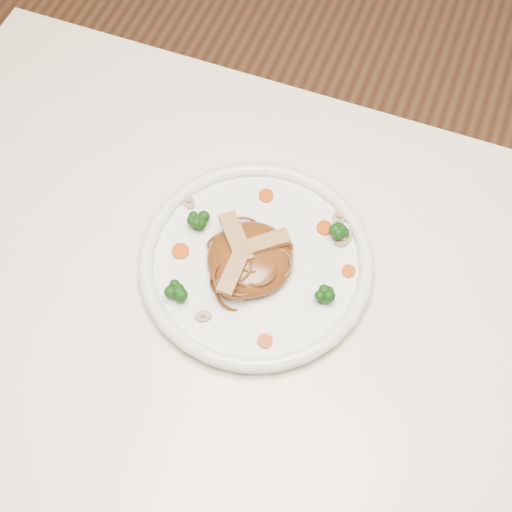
% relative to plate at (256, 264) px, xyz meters
% --- Properties ---
extents(ground, '(4.00, 4.00, 0.00)m').
position_rel_plate_xyz_m(ground, '(0.05, -0.09, -0.76)').
color(ground, '#58311E').
rests_on(ground, ground).
extents(table, '(1.20, 0.80, 0.75)m').
position_rel_plate_xyz_m(table, '(0.05, -0.09, -0.11)').
color(table, beige).
rests_on(table, ground).
extents(plate, '(0.33, 0.33, 0.02)m').
position_rel_plate_xyz_m(plate, '(0.00, 0.00, 0.00)').
color(plate, white).
rests_on(plate, table).
extents(noodle_mound, '(0.14, 0.14, 0.04)m').
position_rel_plate_xyz_m(noodle_mound, '(-0.01, -0.01, 0.02)').
color(noodle_mound, '#5B2D11').
rests_on(noodle_mound, plate).
extents(chicken_a, '(0.06, 0.06, 0.01)m').
position_rel_plate_xyz_m(chicken_a, '(0.01, 0.01, 0.04)').
color(chicken_a, tan).
rests_on(chicken_a, noodle_mound).
extents(chicken_b, '(0.06, 0.07, 0.01)m').
position_rel_plate_xyz_m(chicken_b, '(-0.03, 0.00, 0.04)').
color(chicken_b, tan).
rests_on(chicken_b, noodle_mound).
extents(chicken_c, '(0.02, 0.06, 0.01)m').
position_rel_plate_xyz_m(chicken_c, '(-0.01, -0.04, 0.04)').
color(chicken_c, tan).
rests_on(chicken_c, noodle_mound).
extents(broccoli_0, '(0.03, 0.03, 0.03)m').
position_rel_plate_xyz_m(broccoli_0, '(0.09, 0.07, 0.02)').
color(broccoli_0, '#0E3C0C').
rests_on(broccoli_0, plate).
extents(broccoli_1, '(0.03, 0.03, 0.03)m').
position_rel_plate_xyz_m(broccoli_1, '(-0.09, 0.02, 0.02)').
color(broccoli_1, '#0E3C0C').
rests_on(broccoli_1, plate).
extents(broccoli_2, '(0.03, 0.03, 0.03)m').
position_rel_plate_xyz_m(broccoli_2, '(-0.07, -0.08, 0.02)').
color(broccoli_2, '#0E3C0C').
rests_on(broccoli_2, plate).
extents(broccoli_3, '(0.04, 0.04, 0.03)m').
position_rel_plate_xyz_m(broccoli_3, '(0.10, -0.02, 0.02)').
color(broccoli_3, '#0E3C0C').
rests_on(broccoli_3, plate).
extents(carrot_0, '(0.02, 0.02, 0.00)m').
position_rel_plate_xyz_m(carrot_0, '(0.07, 0.08, 0.01)').
color(carrot_0, '#B74806').
rests_on(carrot_0, plate).
extents(carrot_1, '(0.02, 0.02, 0.00)m').
position_rel_plate_xyz_m(carrot_1, '(-0.10, -0.02, 0.01)').
color(carrot_1, '#B74806').
rests_on(carrot_1, plate).
extents(carrot_2, '(0.02, 0.02, 0.00)m').
position_rel_plate_xyz_m(carrot_2, '(0.12, 0.03, 0.01)').
color(carrot_2, '#B74806').
rests_on(carrot_2, plate).
extents(carrot_3, '(0.02, 0.02, 0.00)m').
position_rel_plate_xyz_m(carrot_3, '(-0.02, 0.10, 0.01)').
color(carrot_3, '#B74806').
rests_on(carrot_3, plate).
extents(carrot_4, '(0.02, 0.02, 0.00)m').
position_rel_plate_xyz_m(carrot_4, '(0.05, -0.10, 0.01)').
color(carrot_4, '#B74806').
rests_on(carrot_4, plate).
extents(mushroom_0, '(0.03, 0.03, 0.01)m').
position_rel_plate_xyz_m(mushroom_0, '(-0.03, -0.10, 0.01)').
color(mushroom_0, tan).
rests_on(mushroom_0, plate).
extents(mushroom_1, '(0.04, 0.04, 0.01)m').
position_rel_plate_xyz_m(mushroom_1, '(0.10, 0.07, 0.01)').
color(mushroom_1, tan).
rests_on(mushroom_1, plate).
extents(mushroom_2, '(0.03, 0.03, 0.01)m').
position_rel_plate_xyz_m(mushroom_2, '(-0.12, 0.05, 0.01)').
color(mushroom_2, tan).
rests_on(mushroom_2, plate).
extents(mushroom_3, '(0.03, 0.03, 0.01)m').
position_rel_plate_xyz_m(mushroom_3, '(0.08, 0.10, 0.01)').
color(mushroom_3, tan).
rests_on(mushroom_3, plate).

